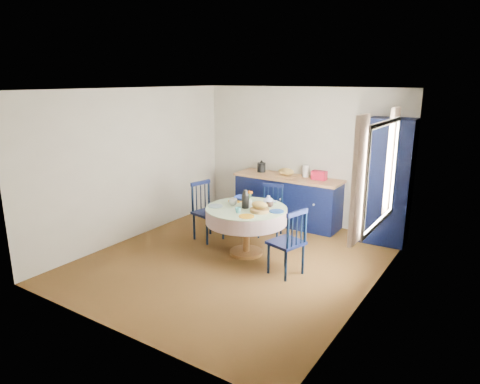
% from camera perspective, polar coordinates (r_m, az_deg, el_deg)
% --- Properties ---
extents(floor, '(4.50, 4.50, 0.00)m').
position_cam_1_polar(floor, '(6.51, -0.77, -9.03)').
color(floor, black).
rests_on(floor, ground).
extents(ceiling, '(4.50, 4.50, 0.00)m').
position_cam_1_polar(ceiling, '(5.95, -0.86, 13.55)').
color(ceiling, white).
rests_on(ceiling, wall_back).
extents(wall_back, '(4.00, 0.02, 2.50)m').
position_cam_1_polar(wall_back, '(8.04, 8.19, 4.79)').
color(wall_back, silver).
rests_on(wall_back, floor).
extents(wall_left, '(0.02, 4.50, 2.50)m').
position_cam_1_polar(wall_left, '(7.39, -13.83, 3.62)').
color(wall_left, silver).
rests_on(wall_left, floor).
extents(wall_right, '(0.02, 4.50, 2.50)m').
position_cam_1_polar(wall_right, '(5.30, 17.46, -1.02)').
color(wall_right, silver).
rests_on(wall_right, floor).
extents(window, '(0.10, 1.74, 1.45)m').
position_cam_1_polar(window, '(5.53, 18.08, 2.51)').
color(window, white).
rests_on(window, wall_right).
extents(kitchen_counter, '(2.02, 0.64, 1.14)m').
position_cam_1_polar(kitchen_counter, '(8.01, 6.39, -0.96)').
color(kitchen_counter, black).
rests_on(kitchen_counter, floor).
extents(pantry_cabinet, '(0.74, 0.55, 2.05)m').
position_cam_1_polar(pantry_cabinet, '(7.31, 19.12, 1.29)').
color(pantry_cabinet, black).
rests_on(pantry_cabinet, floor).
extents(dining_table, '(1.24, 1.24, 1.03)m').
position_cam_1_polar(dining_table, '(6.51, 0.92, -3.13)').
color(dining_table, brown).
rests_on(dining_table, floor).
extents(chair_left, '(0.50, 0.52, 0.98)m').
position_cam_1_polar(chair_left, '(7.19, -4.47, -2.49)').
color(chair_left, black).
rests_on(chair_left, floor).
extents(chair_far, '(0.48, 0.47, 0.89)m').
position_cam_1_polar(chair_far, '(7.35, 4.13, -2.46)').
color(chair_far, black).
rests_on(chair_far, floor).
extents(chair_right, '(0.51, 0.52, 0.96)m').
position_cam_1_polar(chair_right, '(5.90, 6.47, -6.60)').
color(chair_right, black).
rests_on(chair_right, floor).
extents(mug_a, '(0.13, 0.13, 0.11)m').
position_cam_1_polar(mug_a, '(6.58, -0.93, -1.35)').
color(mug_a, silver).
rests_on(mug_a, dining_table).
extents(mug_b, '(0.09, 0.09, 0.08)m').
position_cam_1_polar(mug_b, '(6.21, -0.26, -2.46)').
color(mug_b, teal).
rests_on(mug_b, dining_table).
extents(mug_c, '(0.11, 0.11, 0.09)m').
position_cam_1_polar(mug_c, '(6.52, 4.00, -1.61)').
color(mug_c, black).
rests_on(mug_c, dining_table).
extents(mug_d, '(0.09, 0.09, 0.09)m').
position_cam_1_polar(mug_d, '(6.86, 1.03, -0.75)').
color(mug_d, silver).
rests_on(mug_d, dining_table).
extents(cobalt_bowl, '(0.25, 0.25, 0.06)m').
position_cam_1_polar(cobalt_bowl, '(6.86, 0.36, -0.86)').
color(cobalt_bowl, navy).
rests_on(cobalt_bowl, dining_table).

